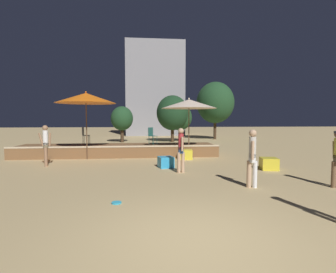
% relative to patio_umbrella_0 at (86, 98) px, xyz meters
% --- Properties ---
extents(ground_plane, '(120.00, 120.00, 0.00)m').
position_rel_patio_umbrella_0_xyz_m(ground_plane, '(3.62, -9.11, -3.01)').
color(ground_plane, tan).
extents(wooden_deck, '(10.63, 2.45, 0.64)m').
position_rel_patio_umbrella_0_xyz_m(wooden_deck, '(1.40, 1.25, -2.73)').
color(wooden_deck, brown).
rests_on(wooden_deck, ground).
extents(patio_umbrella_0, '(2.91, 2.91, 3.34)m').
position_rel_patio_umbrella_0_xyz_m(patio_umbrella_0, '(0.00, 0.00, 0.00)').
color(patio_umbrella_0, brown).
rests_on(patio_umbrella_0, ground).
extents(patio_umbrella_1, '(2.86, 2.86, 3.08)m').
position_rel_patio_umbrella_0_xyz_m(patio_umbrella_1, '(5.13, 0.12, -0.25)').
color(patio_umbrella_1, brown).
rests_on(patio_umbrella_1, ground).
extents(cube_seat_0, '(0.73, 0.73, 0.47)m').
position_rel_patio_umbrella_0_xyz_m(cube_seat_0, '(7.68, -3.46, -2.78)').
color(cube_seat_0, yellow).
rests_on(cube_seat_0, ground).
extents(cube_seat_1, '(0.66, 0.66, 0.47)m').
position_rel_patio_umbrella_0_xyz_m(cube_seat_1, '(4.88, -0.48, -2.77)').
color(cube_seat_1, yellow).
rests_on(cube_seat_1, ground).
extents(cube_seat_2, '(0.68, 0.68, 0.44)m').
position_rel_patio_umbrella_0_xyz_m(cube_seat_2, '(3.68, -2.60, -2.79)').
color(cube_seat_2, '#2D9EDB').
rests_on(cube_seat_2, ground).
extents(person_0, '(0.28, 0.48, 1.69)m').
position_rel_patio_umbrella_0_xyz_m(person_0, '(5.88, -5.99, -2.10)').
color(person_0, tan).
rests_on(person_0, ground).
extents(person_3, '(0.29, 0.48, 1.66)m').
position_rel_patio_umbrella_0_xyz_m(person_3, '(4.14, -3.69, -2.12)').
color(person_3, tan).
rests_on(person_3, ground).
extents(person_4, '(0.50, 0.29, 1.73)m').
position_rel_patio_umbrella_0_xyz_m(person_4, '(-1.33, -1.80, -2.07)').
color(person_4, '#997051').
rests_on(person_4, ground).
extents(bistro_chair_0, '(0.48, 0.48, 0.90)m').
position_rel_patio_umbrella_0_xyz_m(bistro_chair_0, '(3.23, 0.77, -1.82)').
color(bistro_chair_0, '#1E4C47').
rests_on(bistro_chair_0, wooden_deck).
extents(bistro_chair_1, '(0.45, 0.45, 0.90)m').
position_rel_patio_umbrella_0_xyz_m(bistro_chair_1, '(-0.41, 1.43, -1.82)').
color(bistro_chair_1, '#2D3338').
rests_on(bistro_chair_1, wooden_deck).
extents(frisbee_disc, '(0.23, 0.23, 0.03)m').
position_rel_patio_umbrella_0_xyz_m(frisbee_disc, '(2.10, -7.07, -2.99)').
color(frisbee_disc, '#33B2D8').
rests_on(frisbee_disc, ground).
extents(background_tree_0, '(2.74, 2.74, 4.03)m').
position_rel_patio_umbrella_0_xyz_m(background_tree_0, '(5.35, 9.32, -0.50)').
color(background_tree_0, '#3D2B1C').
rests_on(background_tree_0, ground).
extents(background_tree_1, '(3.65, 3.65, 5.59)m').
position_rel_patio_umbrella_0_xyz_m(background_tree_1, '(9.86, 11.88, 0.57)').
color(background_tree_1, '#3D2B1C').
rests_on(background_tree_1, ground).
extents(background_tree_2, '(1.88, 1.88, 3.07)m').
position_rel_patio_umbrella_0_xyz_m(background_tree_2, '(1.03, 9.39, -0.99)').
color(background_tree_2, '#3D2B1C').
rests_on(background_tree_2, ground).
extents(background_tree_3, '(2.15, 2.15, 3.32)m').
position_rel_patio_umbrella_0_xyz_m(background_tree_3, '(6.13, 10.15, -0.88)').
color(background_tree_3, '#3D2B1C').
rests_on(background_tree_3, ground).
extents(distant_building, '(6.97, 4.88, 11.21)m').
position_rel_patio_umbrella_0_xyz_m(distant_building, '(4.35, 19.85, 2.59)').
color(distant_building, gray).
rests_on(distant_building, ground).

